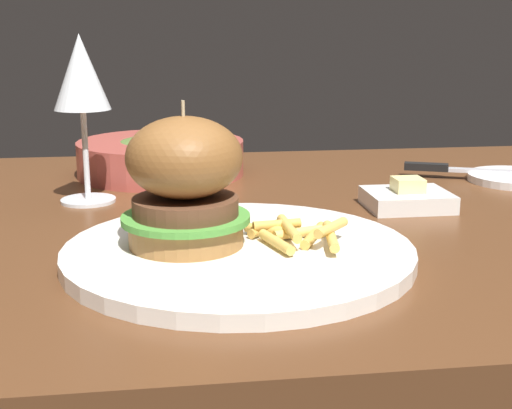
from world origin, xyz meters
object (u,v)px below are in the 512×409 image
object	(u,v)px
soup_bowl	(161,156)
table_knife	(477,170)
butter_dish	(407,198)
burger_sandwich	(185,182)
wine_glass	(81,79)
main_plate	(239,253)

from	to	relation	value
soup_bowl	table_knife	bearing A→B (deg)	-12.55
table_knife	butter_dish	xyz separation A→B (m)	(-0.15, -0.14, -0.00)
burger_sandwich	butter_dish	distance (m)	0.31
butter_dish	soup_bowl	xyz separation A→B (m)	(-0.28, 0.23, 0.01)
wine_glass	soup_bowl	world-z (taller)	wine_glass
main_plate	soup_bowl	size ratio (longest dim) A/B	1.35
soup_bowl	wine_glass	bearing A→B (deg)	-120.31
main_plate	wine_glass	xyz separation A→B (m)	(-0.15, 0.24, 0.14)
table_knife	butter_dish	size ratio (longest dim) A/B	2.40
main_plate	wine_glass	world-z (taller)	wine_glass
burger_sandwich	soup_bowl	xyz separation A→B (m)	(-0.02, 0.39, -0.05)
wine_glass	soup_bowl	xyz separation A→B (m)	(0.09, 0.15, -0.12)
wine_glass	table_knife	distance (m)	0.54
butter_dish	soup_bowl	size ratio (longest dim) A/B	0.40
table_knife	main_plate	bearing A→B (deg)	-140.53
burger_sandwich	wine_glass	size ratio (longest dim) A/B	0.66
main_plate	soup_bowl	distance (m)	0.40
soup_bowl	main_plate	bearing A→B (deg)	-80.59
wine_glass	table_knife	world-z (taller)	wine_glass
main_plate	table_knife	world-z (taller)	table_knife
table_knife	butter_dish	distance (m)	0.20
burger_sandwich	table_knife	xyz separation A→B (m)	(0.41, 0.29, -0.06)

